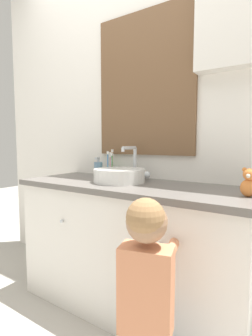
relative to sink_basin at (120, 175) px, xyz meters
name	(u,v)px	position (x,y,z in m)	size (l,w,h in m)	color
wall_back	(159,109)	(0.13, 0.29, 0.43)	(3.20, 0.18, 2.50)	silver
vanity_counter	(131,247)	(0.09, -0.01, -0.45)	(1.49, 0.55, 0.81)	silver
sink_basin	(120,175)	(0.00, 0.00, 0.00)	(0.33, 0.38, 0.23)	white
toothbrush_holder	(111,170)	(-0.22, 0.19, 0.00)	(0.08, 0.08, 0.20)	#66B27F
soap_dispenser	(98,169)	(-0.32, 0.17, 0.01)	(0.06, 0.06, 0.14)	#6B93B2
child_figure	(147,287)	(0.49, -0.51, -0.35)	(0.23, 0.43, 0.86)	slate
teddy_bear	(249,183)	(0.76, -0.04, 0.02)	(0.07, 0.06, 0.14)	orange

